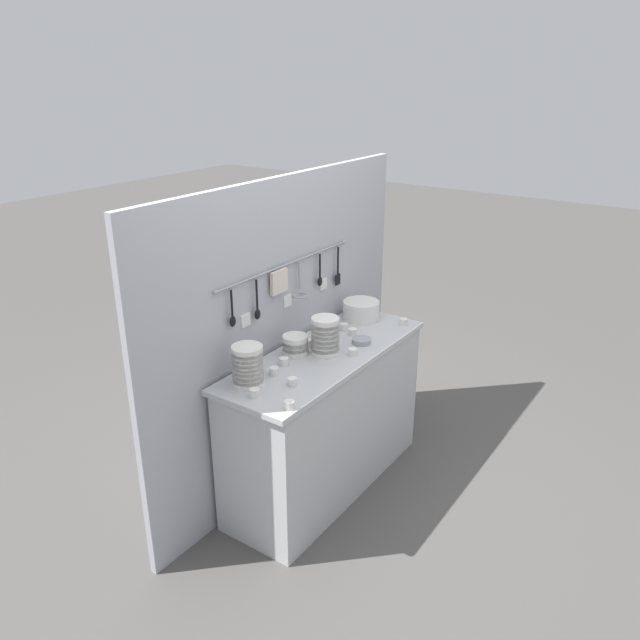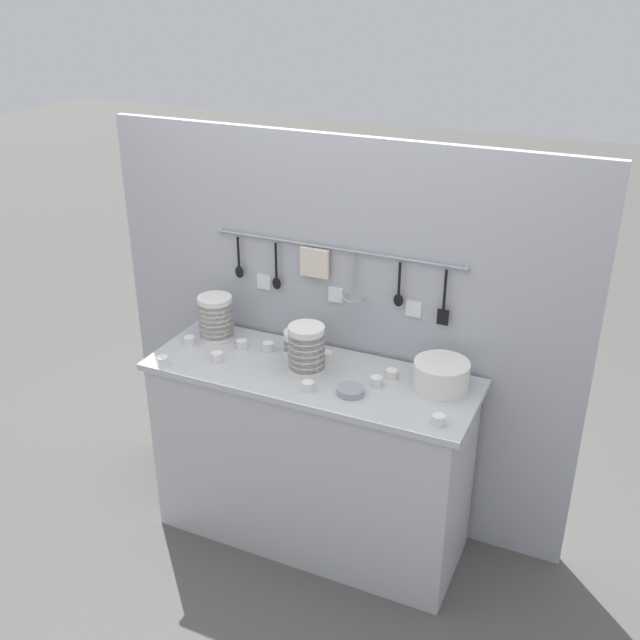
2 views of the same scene
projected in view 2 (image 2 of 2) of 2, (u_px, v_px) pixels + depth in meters
name	position (u px, v px, depth m)	size (l,w,h in m)	color
ground_plane	(312.00, 532.00, 3.68)	(20.00, 20.00, 0.00)	#514F4C
counter	(311.00, 456.00, 3.48)	(1.48, 0.52, 0.90)	#B7BABC
back_wall	(337.00, 336.00, 3.51)	(2.28, 0.11, 1.88)	#A8AAB2
bowl_stack_back_corner	(307.00, 349.00, 3.24)	(0.16, 0.16, 0.22)	silver
bowl_stack_tall_left	(300.00, 343.00, 3.41)	(0.15, 0.15, 0.11)	silver
bowl_stack_nested_right	(216.00, 318.00, 3.54)	(0.16, 0.16, 0.22)	silver
plate_stack	(441.00, 375.00, 3.14)	(0.24, 0.24, 0.12)	silver
steel_mixing_bowl	(351.00, 391.00, 3.11)	(0.11, 0.11, 0.03)	#93969E
cup_edge_near	(163.00, 361.00, 3.34)	(0.05, 0.05, 0.04)	silver
cup_front_left	(438.00, 420.00, 2.90)	(0.05, 0.05, 0.04)	silver
cup_beside_plates	(392.00, 374.00, 3.23)	(0.05, 0.05, 0.04)	silver
cup_by_caddy	(190.00, 341.00, 3.52)	(0.05, 0.05, 0.04)	silver
cup_back_right	(268.00, 347.00, 3.46)	(0.05, 0.05, 0.04)	silver
cup_centre	(242.00, 344.00, 3.48)	(0.05, 0.05, 0.04)	silver
cup_edge_far	(308.00, 386.00, 3.13)	(0.05, 0.05, 0.04)	silver
cup_front_right	(376.00, 381.00, 3.17)	(0.05, 0.05, 0.04)	silver
cup_back_left	(327.00, 356.00, 3.38)	(0.05, 0.05, 0.04)	silver
cup_mid_row	(217.00, 357.00, 3.37)	(0.05, 0.05, 0.04)	silver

